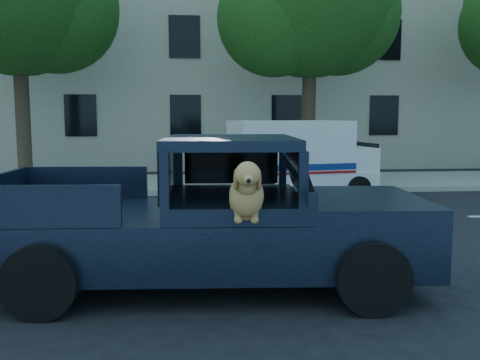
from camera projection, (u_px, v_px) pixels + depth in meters
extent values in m
plane|color=black|center=(116.00, 271.00, 7.68)|extent=(120.00, 120.00, 0.00)
cube|color=gray|center=(154.00, 184.00, 16.76)|extent=(60.00, 4.00, 0.15)
cylinder|color=#332619|center=(23.00, 116.00, 16.50)|extent=(0.44, 0.44, 4.40)
sphere|color=#10370D|center=(54.00, 8.00, 16.49)|extent=(4.00, 4.00, 4.00)
cylinder|color=#332619|center=(309.00, 116.00, 17.39)|extent=(0.44, 0.44, 4.40)
sphere|color=#10370D|center=(274.00, 19.00, 16.60)|extent=(3.60, 3.60, 3.60)
sphere|color=#10370D|center=(338.00, 14.00, 17.38)|extent=(4.00, 4.00, 4.00)
cube|color=#C0B59F|center=(230.00, 63.00, 23.72)|extent=(26.00, 6.00, 9.00)
cube|color=black|center=(210.00, 237.00, 6.95)|extent=(5.60, 2.45, 0.69)
cube|color=black|center=(359.00, 203.00, 6.97)|extent=(1.71, 2.20, 0.17)
cube|color=black|center=(230.00, 142.00, 6.81)|extent=(1.76, 2.12, 0.13)
cube|color=black|center=(296.00, 170.00, 6.88)|extent=(0.38, 1.82, 0.59)
cube|color=black|center=(248.00, 229.00, 6.47)|extent=(0.61, 0.61, 0.40)
cube|color=black|center=(312.00, 200.00, 5.60)|extent=(0.11, 0.06, 0.17)
cube|color=silver|center=(302.00, 179.00, 14.52)|extent=(4.03, 2.35, 0.45)
cube|color=silver|center=(290.00, 146.00, 14.31)|extent=(3.32, 2.22, 1.35)
cube|color=silver|center=(352.00, 158.00, 14.86)|extent=(1.09, 1.78, 0.63)
cube|color=navy|center=(302.00, 168.00, 13.55)|extent=(3.02, 0.55, 0.16)
cube|color=#9E0F0F|center=(302.00, 173.00, 13.57)|extent=(3.02, 0.55, 0.06)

